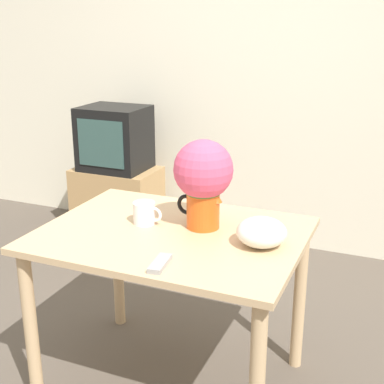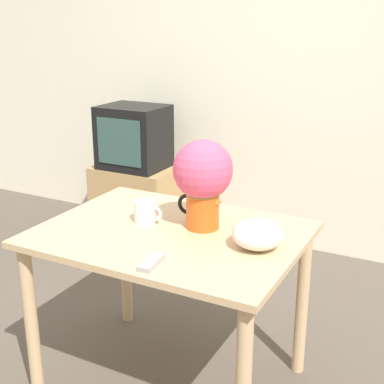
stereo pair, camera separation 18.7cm
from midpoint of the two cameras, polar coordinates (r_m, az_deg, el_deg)
wall_back at (r=4.02m, az=11.32°, el=12.06°), size 8.00×0.05×2.60m
table at (r=2.43m, az=-0.07°, el=-6.89°), size 1.15×0.87×0.80m
flower_vase at (r=2.35m, az=3.45°, el=1.50°), size 0.27×0.27×0.40m
coffee_mug at (r=2.47m, az=-2.79°, el=-2.15°), size 0.14×0.10×0.10m
white_bowl at (r=2.22m, az=9.42°, el=-4.51°), size 0.21×0.21×0.12m
remote_control at (r=2.07m, az=-1.75°, el=-7.54°), size 0.07×0.16×0.02m
tv_stand at (r=4.26m, az=-4.71°, el=-1.21°), size 0.64×0.41×0.59m
tv_set at (r=4.11m, az=-4.92°, el=5.85°), size 0.48×0.40×0.48m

